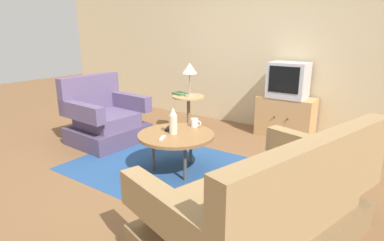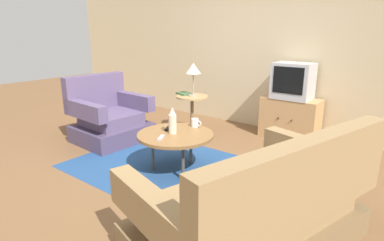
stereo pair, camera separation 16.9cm
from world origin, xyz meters
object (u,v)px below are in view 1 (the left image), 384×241
at_px(table_lamp, 190,70).
at_px(mug, 195,123).
at_px(tv_remote_dark, 168,129).
at_px(television, 288,80).
at_px(book, 180,94).
at_px(coffee_table, 176,136).
at_px(side_table, 189,107).
at_px(tv_stand, 285,117).
at_px(armchair, 105,120).
at_px(vase, 173,121).
at_px(tv_remote_silver, 163,138).
at_px(couch, 265,210).

relative_size(table_lamp, mug, 3.53).
relative_size(table_lamp, tv_remote_dark, 2.84).
bearing_deg(table_lamp, tv_remote_dark, -67.35).
xyz_separation_m(television, book, (-1.40, -0.77, -0.23)).
height_order(coffee_table, television, television).
xyz_separation_m(television, table_lamp, (-1.21, -0.78, 0.14)).
distance_m(side_table, tv_stand, 1.47).
xyz_separation_m(armchair, vase, (1.45, -0.24, 0.28)).
bearing_deg(television, book, -151.27).
bearing_deg(tv_remote_silver, table_lamp, 178.49).
height_order(armchair, tv_remote_dark, armchair).
distance_m(vase, tv_remote_silver, 0.25).
bearing_deg(couch, vase, 80.33).
distance_m(vase, tv_remote_dark, 0.22).
distance_m(tv_stand, table_lamp, 1.61).
relative_size(tv_stand, mug, 5.92).
bearing_deg(mug, television, 69.85).
relative_size(couch, tv_remote_silver, 12.38).
bearing_deg(book, vase, -41.73).
bearing_deg(mug, coffee_table, -93.67).
bearing_deg(couch, armchair, 88.48).
xyz_separation_m(armchair, coffee_table, (1.48, -0.22, 0.10)).
height_order(armchair, television, television).
relative_size(side_table, tv_remote_silver, 4.00).
xyz_separation_m(vase, tv_remote_silver, (0.02, -0.21, -0.13)).
bearing_deg(table_lamp, couch, -42.83).
height_order(side_table, book, book).
distance_m(couch, television, 2.75).
bearing_deg(book, tv_stand, 43.82).
relative_size(couch, tv_remote_dark, 11.02).
bearing_deg(tv_remote_dark, armchair, -121.43).
xyz_separation_m(coffee_table, mug, (0.02, 0.34, 0.08)).
bearing_deg(tv_remote_silver, side_table, 179.23).
xyz_separation_m(side_table, tv_stand, (1.23, 0.80, -0.14)).
bearing_deg(tv_stand, couch, -74.16).
bearing_deg(coffee_table, tv_stand, 72.78).
height_order(mug, tv_remote_dark, mug).
height_order(coffee_table, book, book).
height_order(couch, table_lamp, table_lamp).
height_order(couch, tv_stand, couch).
distance_m(couch, coffee_table, 1.50).
bearing_deg(book, television, 43.22).
relative_size(couch, book, 7.72).
height_order(side_table, television, television).
relative_size(vase, book, 1.22).
relative_size(side_table, mug, 4.42).
bearing_deg(couch, tv_stand, 32.07).
xyz_separation_m(coffee_table, side_table, (-0.63, 1.13, 0.02)).
relative_size(vase, tv_remote_dark, 1.74).
bearing_deg(tv_remote_silver, mug, 151.46).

